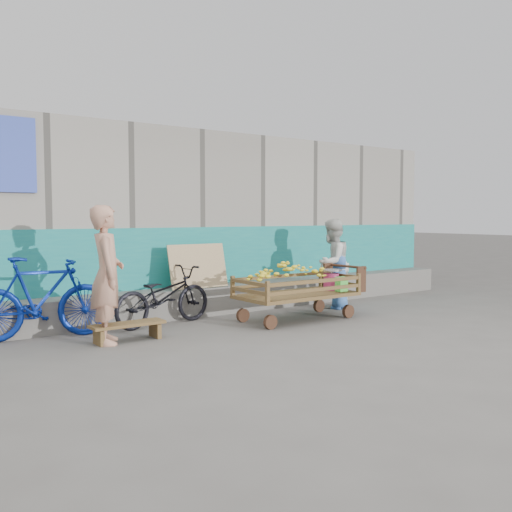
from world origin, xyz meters
TOP-DOWN VIEW (x-y plane):
  - ground at (0.00, 0.00)m, footprint 80.00×80.00m
  - building_wall at (-0.00, 4.05)m, footprint 12.00×3.50m
  - banana_cart at (1.33, 1.08)m, footprint 2.01×0.92m
  - bench at (-1.32, 1.21)m, footprint 0.95×0.28m
  - vendor_man at (-1.57, 1.25)m, footprint 0.60×0.73m
  - woman at (2.63, 1.64)m, footprint 0.89×0.79m
  - child at (2.63, 1.45)m, footprint 0.52×0.44m
  - bicycle_dark at (-0.48, 1.89)m, footprint 1.70×0.83m
  - bicycle_blue at (-2.17, 1.97)m, footprint 1.84×0.81m

SIDE VIEW (x-z plane):
  - ground at x=0.00m, z-range 0.00..0.00m
  - bench at x=-1.32m, z-range 0.06..0.29m
  - bicycle_dark at x=-0.48m, z-range 0.00..0.85m
  - child at x=2.63m, z-range 0.00..0.91m
  - bicycle_blue at x=-2.17m, z-range 0.00..1.07m
  - banana_cart at x=1.33m, z-range 0.15..1.01m
  - woman at x=2.63m, z-range 0.00..1.53m
  - vendor_man at x=-1.57m, z-range 0.00..1.72m
  - building_wall at x=0.00m, z-range -0.03..2.97m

